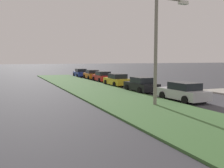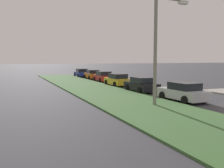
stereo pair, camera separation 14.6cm
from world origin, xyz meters
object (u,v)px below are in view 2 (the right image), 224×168
Objects in this scene: parked_car_blue at (81,73)px; streetlight at (160,42)px; parked_car_silver at (183,92)px; parked_car_black at (142,85)px; parked_car_yellow at (117,80)px; parked_car_red at (103,77)px; parked_car_orange at (93,74)px.

streetlight is (-30.24, 2.65, 3.67)m from parked_car_blue.
parked_car_silver and parked_car_black have the same top height.
parked_car_blue is 0.58× the size of streetlight.
parked_car_silver is 1.01× the size of parked_car_yellow.
parked_car_silver is at bearing 179.67° from parked_car_yellow.
parked_car_silver and parked_car_red have the same top height.
parked_car_red is 10.56m from parked_car_blue.
parked_car_silver is 18.71m from parked_car_red.
parked_car_yellow is 0.99× the size of parked_car_orange.
parked_car_red is at bearing -8.62° from streetlight.
parked_car_orange is at bearing -7.03° from streetlight.
parked_car_red is at bearing -2.97° from parked_car_black.
parked_car_black is at bearing -19.00° from streetlight.
parked_car_blue is at bearing 2.97° from parked_car_red.
parked_car_silver is 24.03m from parked_car_orange.
parked_car_black is 0.99× the size of parked_car_blue.
parked_car_yellow is 14.20m from streetlight.
parked_car_orange is at bearing -173.79° from parked_car_blue.
parked_car_yellow is 1.00× the size of parked_car_blue.
parked_car_yellow and parked_car_orange have the same top height.
parked_car_red is 0.58× the size of streetlight.
parked_car_yellow is 6.23m from parked_car_red.
streetlight is at bearing 160.32° from parked_car_black.
parked_car_blue is at bearing -1.08° from parked_car_black.
parked_car_red is 0.99× the size of parked_car_orange.
parked_car_yellow is (12.50, 0.21, 0.00)m from parked_car_silver.
parked_car_black and parked_car_yellow have the same top height.
parked_car_silver is 1.01× the size of parked_car_red.
parked_car_black is at bearing -179.74° from parked_car_orange.
streetlight reaches higher than parked_car_blue.
parked_car_orange is 5.25m from parked_car_blue.
parked_car_silver is 0.59× the size of streetlight.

